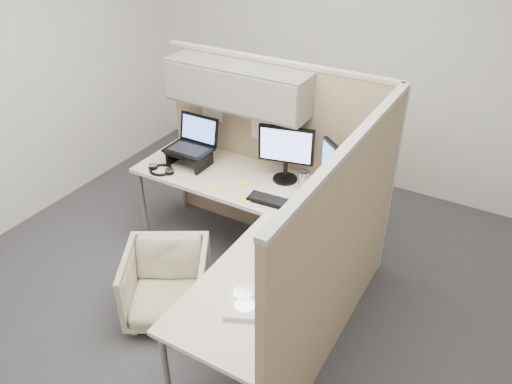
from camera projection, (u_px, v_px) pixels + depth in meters
The scene contains 19 objects.
ground at pixel (229, 293), 3.97m from camera, with size 4.50×4.50×0.00m, color #353439.
partition_back at pixel (258, 123), 4.08m from camera, with size 2.00×0.36×1.63m.
partition_right at pixel (342, 254), 3.10m from camera, with size 0.07×2.03×1.63m.
desk at pixel (250, 220), 3.64m from camera, with size 2.00×1.98×0.73m.
office_chair at pixel (167, 281), 3.64m from camera, with size 0.59×0.56×0.61m, color beige.
monitor_left at pixel (286, 150), 3.89m from camera, with size 0.44×0.20×0.47m.
monitor_right at pixel (337, 173), 3.58m from camera, with size 0.36×0.31×0.47m.
laptop_station at pixel (191, 147), 4.19m from camera, with size 0.38×0.32×0.39m.
keyboard at pixel (274, 202), 3.74m from camera, with size 0.40×0.13×0.02m, color black.
mouse at pixel (312, 216), 3.58m from camera, with size 0.09×0.06×0.03m, color black.
travel_mug at pixel (303, 180), 3.88m from camera, with size 0.07×0.07×0.16m.
soda_can_green at pixel (340, 217), 3.48m from camera, with size 0.07×0.07×0.12m, color #1E3FA5.
soda_can_silver at pixel (331, 203), 3.64m from camera, with size 0.07×0.07×0.12m, color silver.
sticky_note_a at pixel (215, 186), 3.94m from camera, with size 0.08×0.08×0.01m, color #F2F540.
sticky_note_d at pixel (245, 183), 3.98m from camera, with size 0.08×0.08×0.01m, color #F2F540.
sticky_note_b at pixel (246, 200), 3.77m from camera, with size 0.08×0.08×0.01m, color #F2F540.
headphones at pixel (161, 170), 4.14m from camera, with size 0.24×0.20×0.04m.
paper_stack at pixel (245, 302), 2.85m from camera, with size 0.31×0.34×0.03m.
desk_clock at pixel (282, 258), 3.13m from camera, with size 0.09×0.10×0.09m.
Camera 1 is at (1.65, -2.42, 2.80)m, focal length 35.00 mm.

